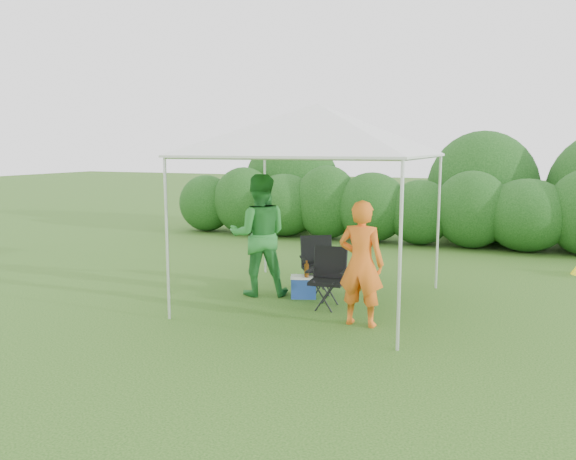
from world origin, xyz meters
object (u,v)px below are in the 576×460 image
at_px(canopy, 317,130).
at_px(chair_left, 318,261).
at_px(man, 361,263).
at_px(cooler, 304,287).
at_px(woman, 259,235).
at_px(chair_right, 328,273).

bearing_deg(canopy, chair_left, 106.51).
distance_m(chair_left, man, 1.73).
relative_size(man, cooler, 3.45).
bearing_deg(man, chair_left, -50.41).
relative_size(canopy, woman, 1.69).
distance_m(chair_right, woman, 1.28).
relative_size(chair_left, cooler, 1.89).
xyz_separation_m(man, cooler, (-1.13, 0.95, -0.63)).
xyz_separation_m(chair_right, man, (0.64, -0.64, 0.32)).
relative_size(chair_right, cooler, 1.83).
bearing_deg(man, woman, -23.68).
distance_m(canopy, woman, 1.81).
distance_m(canopy, chair_left, 2.05).
relative_size(canopy, man, 1.95).
relative_size(chair_right, chair_left, 0.97).
xyz_separation_m(chair_right, woman, (-1.18, 0.22, 0.44)).
bearing_deg(cooler, chair_right, -52.77).
height_order(chair_right, woman, woman).
distance_m(chair_left, cooler, 0.51).
distance_m(chair_left, woman, 1.01).
relative_size(canopy, chair_right, 3.68).
distance_m(chair_right, cooler, 0.66).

